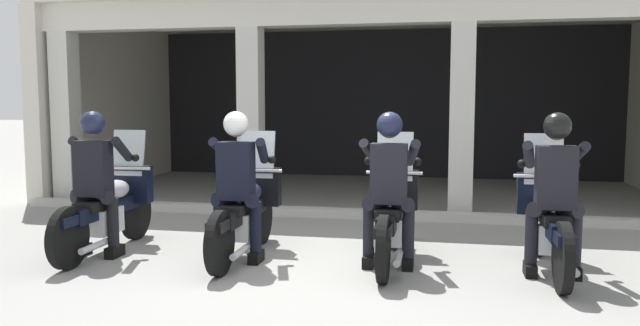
# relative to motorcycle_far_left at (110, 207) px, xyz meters

# --- Properties ---
(ground_plane) EXTENTS (80.00, 80.00, 0.00)m
(ground_plane) POSITION_rel_motorcycle_far_left_xyz_m (2.36, 2.72, -0.50)
(ground_plane) COLOR gray
(station_building) EXTENTS (10.75, 5.20, 3.42)m
(station_building) POSITION_rel_motorcycle_far_left_xyz_m (2.33, 5.67, 1.69)
(station_building) COLOR black
(station_building) RESTS_ON ground
(kerb_strip) EXTENTS (10.25, 0.24, 0.12)m
(kerb_strip) POSITION_rel_motorcycle_far_left_xyz_m (2.33, 2.49, -0.44)
(kerb_strip) COLOR #B7B5AD
(kerb_strip) RESTS_ON ground
(motorcycle_far_left) EXTENTS (0.62, 2.04, 1.35)m
(motorcycle_far_left) POSITION_rel_motorcycle_far_left_xyz_m (0.00, 0.00, 0.00)
(motorcycle_far_left) COLOR black
(motorcycle_far_left) RESTS_ON ground
(police_officer_far_left) EXTENTS (0.63, 0.61, 1.58)m
(police_officer_far_left) POSITION_rel_motorcycle_far_left_xyz_m (-0.00, -0.28, 0.44)
(police_officer_far_left) COLOR black
(police_officer_far_left) RESTS_ON ground
(motorcycle_center_left) EXTENTS (0.62, 2.04, 1.35)m
(motorcycle_center_left) POSITION_rel_motorcycle_far_left_xyz_m (1.58, 0.08, 0.00)
(motorcycle_center_left) COLOR black
(motorcycle_center_left) RESTS_ON ground
(police_officer_center_left) EXTENTS (0.63, 0.61, 1.58)m
(police_officer_center_left) POSITION_rel_motorcycle_far_left_xyz_m (1.58, -0.20, 0.44)
(police_officer_center_left) COLOR black
(police_officer_center_left) RESTS_ON ground
(motorcycle_center_right) EXTENTS (0.62, 2.04, 1.35)m
(motorcycle_center_right) POSITION_rel_motorcycle_far_left_xyz_m (3.15, 0.15, 0.00)
(motorcycle_center_right) COLOR black
(motorcycle_center_right) RESTS_ON ground
(police_officer_center_right) EXTENTS (0.63, 0.61, 1.58)m
(police_officer_center_right) POSITION_rel_motorcycle_far_left_xyz_m (3.15, -0.13, 0.44)
(police_officer_center_right) COLOR black
(police_officer_center_right) RESTS_ON ground
(motorcycle_far_right) EXTENTS (0.62, 2.04, 1.35)m
(motorcycle_far_right) POSITION_rel_motorcycle_far_left_xyz_m (4.73, 0.14, 0.00)
(motorcycle_far_right) COLOR black
(motorcycle_far_right) RESTS_ON ground
(police_officer_far_right) EXTENTS (0.63, 0.61, 1.58)m
(police_officer_far_right) POSITION_rel_motorcycle_far_left_xyz_m (4.73, -0.14, 0.44)
(police_officer_far_right) COLOR black
(police_officer_far_right) RESTS_ON ground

